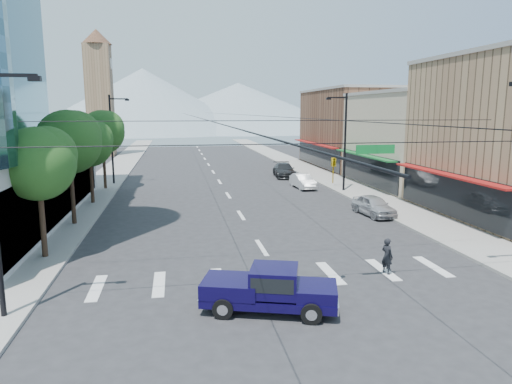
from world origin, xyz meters
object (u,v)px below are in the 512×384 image
(pedestrian, at_px, (387,256))
(parked_car_near, at_px, (374,206))
(parked_car_far, at_px, (284,170))
(parked_car_mid, at_px, (303,181))
(pickup_truck, at_px, (269,288))

(pedestrian, height_order, parked_car_near, pedestrian)
(parked_car_far, bearing_deg, pedestrian, -89.41)
(pedestrian, xyz_separation_m, parked_car_near, (4.47, 11.33, -0.12))
(parked_car_mid, distance_m, parked_car_far, 7.83)
(pickup_truck, relative_size, parked_car_mid, 1.27)
(parked_car_near, relative_size, parked_car_far, 0.80)
(pedestrian, height_order, parked_car_mid, pedestrian)
(pickup_truck, relative_size, pedestrian, 3.18)
(parked_car_near, height_order, parked_car_far, parked_car_far)
(pickup_truck, bearing_deg, parked_car_mid, 88.98)
(parked_car_mid, relative_size, parked_car_far, 0.79)
(parked_car_mid, bearing_deg, pickup_truck, -112.12)
(pickup_truck, relative_size, parked_car_far, 1.01)
(pedestrian, relative_size, parked_car_mid, 0.40)
(pickup_truck, height_order, parked_car_far, pickup_truck)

